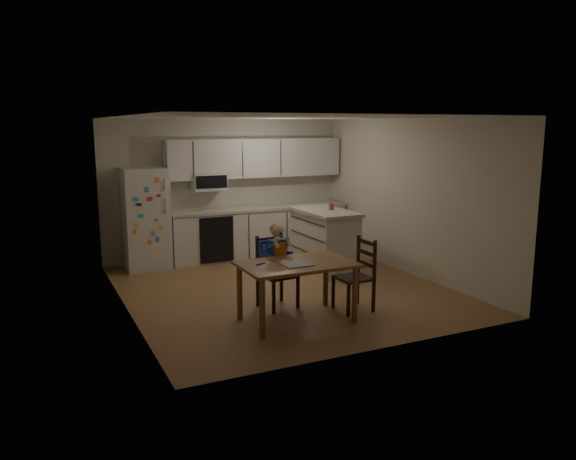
# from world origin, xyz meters

# --- Properties ---
(room) EXTENTS (4.52, 5.01, 2.51)m
(room) POSITION_xyz_m (0.00, 0.48, 1.25)
(room) COLOR #97643F
(room) RESTS_ON ground
(refrigerator) EXTENTS (0.72, 0.70, 1.70)m
(refrigerator) POSITION_xyz_m (-1.55, 2.15, 0.85)
(refrigerator) COLOR silver
(refrigerator) RESTS_ON ground
(kitchen_run) EXTENTS (3.37, 0.62, 2.15)m
(kitchen_run) POSITION_xyz_m (0.50, 2.24, 0.88)
(kitchen_run) COLOR silver
(kitchen_run) RESTS_ON ground
(kitchen_island) EXTENTS (0.71, 1.36, 1.01)m
(kitchen_island) POSITION_xyz_m (1.13, 0.78, 0.51)
(kitchen_island) COLOR silver
(kitchen_island) RESTS_ON ground
(red_cup) EXTENTS (0.09, 0.09, 0.11)m
(red_cup) POSITION_xyz_m (1.23, 0.75, 1.06)
(red_cup) COLOR #BB3926
(red_cup) RESTS_ON kitchen_island
(dining_table) EXTENTS (1.38, 0.89, 0.74)m
(dining_table) POSITION_xyz_m (-0.42, -1.31, 0.64)
(dining_table) COLOR brown
(dining_table) RESTS_ON ground
(napkin) EXTENTS (0.33, 0.29, 0.01)m
(napkin) POSITION_xyz_m (-0.47, -1.41, 0.75)
(napkin) COLOR #A9A9AE
(napkin) RESTS_ON dining_table
(toddler_spoon) EXTENTS (0.12, 0.06, 0.02)m
(toddler_spoon) POSITION_xyz_m (-0.87, -1.21, 0.75)
(toddler_spoon) COLOR blue
(toddler_spoon) RESTS_ON dining_table
(chair_booster) EXTENTS (0.49, 0.49, 1.13)m
(chair_booster) POSITION_xyz_m (-0.43, -0.69, 0.68)
(chair_booster) COLOR black
(chair_booster) RESTS_ON ground
(chair_side) EXTENTS (0.42, 0.42, 0.95)m
(chair_side) POSITION_xyz_m (0.52, -1.26, 0.54)
(chair_side) COLOR black
(chair_side) RESTS_ON ground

